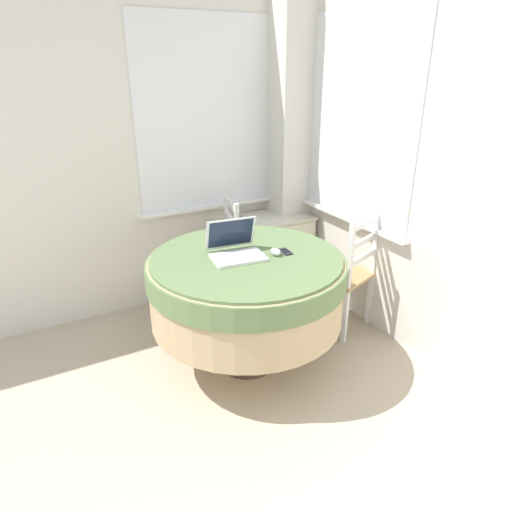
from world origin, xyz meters
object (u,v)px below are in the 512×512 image
computer_mouse (276,252)px  round_dining_table (247,284)px  dining_chair_near_right_window (344,274)px  corner_cabinet (277,252)px  dining_chair_near_back_window (216,257)px  cell_phone (285,252)px  laptop (236,249)px

computer_mouse → round_dining_table: bearing=158.1°
dining_chair_near_right_window → corner_cabinet: size_ratio=1.37×
dining_chair_near_back_window → round_dining_table: bearing=-100.9°
cell_phone → dining_chair_near_back_window: size_ratio=0.12×
cell_phone → corner_cabinet: (0.53, 0.94, -0.45)m
computer_mouse → dining_chair_near_back_window: bearing=90.5°
laptop → corner_cabinet: bearing=45.8°
cell_phone → dining_chair_near_right_window: size_ratio=0.12×
laptop → dining_chair_near_back_window: (0.21, 0.79, -0.39)m
cell_phone → dining_chair_near_back_window: bearing=95.4°
round_dining_table → laptop: 0.24m
corner_cabinet → dining_chair_near_right_window: bearing=-84.5°
round_dining_table → dining_chair_near_right_window: bearing=5.3°
computer_mouse → corner_cabinet: (0.61, 0.95, -0.46)m
laptop → round_dining_table: bearing=-36.1°
dining_chair_near_back_window → dining_chair_near_right_window: bearing=-47.2°
laptop → dining_chair_near_right_window: (0.90, 0.04, -0.39)m
cell_phone → corner_cabinet: 1.17m
computer_mouse → cell_phone: size_ratio=0.77×
computer_mouse → dining_chair_near_right_window: (0.68, 0.15, -0.36)m
round_dining_table → computer_mouse: (0.17, -0.07, 0.21)m
laptop → dining_chair_near_right_window: bearing=2.6°
laptop → cell_phone: bearing=-18.2°
laptop → cell_phone: size_ratio=3.10×
laptop → computer_mouse: laptop is taller
computer_mouse → dining_chair_near_back_window: size_ratio=0.09×
cell_phone → dining_chair_near_back_window: (-0.08, 0.88, -0.35)m
dining_chair_near_back_window → dining_chair_near_right_window: 1.02m
round_dining_table → cell_phone: cell_phone is taller
laptop → corner_cabinet: size_ratio=0.51×
round_dining_table → laptop: size_ratio=3.57×
corner_cabinet → laptop: bearing=-134.2°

